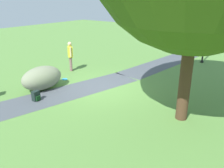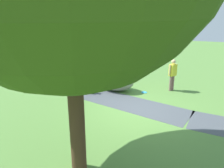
% 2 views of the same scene
% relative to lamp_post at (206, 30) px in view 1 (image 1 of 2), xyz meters
% --- Properties ---
extents(ground_plane, '(48.00, 48.00, 0.00)m').
position_rel_lamp_post_xyz_m(ground_plane, '(7.18, -2.16, -1.99)').
color(ground_plane, '#56853C').
extents(footpath_segment_near, '(8.14, 2.62, 0.01)m').
position_rel_lamp_post_xyz_m(footpath_segment_near, '(1.15, -1.81, -1.99)').
color(footpath_segment_near, '#484E55').
rests_on(footpath_segment_near, ground).
extents(footpath_segment_mid, '(8.16, 3.58, 0.01)m').
position_rel_lamp_post_xyz_m(footpath_segment_mid, '(9.00, -3.28, -1.99)').
color(footpath_segment_mid, '#484E55').
rests_on(footpath_segment_mid, ground).
extents(lamp_post, '(0.28, 0.28, 3.19)m').
position_rel_lamp_post_xyz_m(lamp_post, '(0.00, 0.00, 0.00)').
color(lamp_post, black).
rests_on(lamp_post, ground).
extents(lawn_boulder, '(1.98, 1.28, 1.03)m').
position_rel_lamp_post_xyz_m(lawn_boulder, '(8.83, -4.36, -1.47)').
color(lawn_boulder, gray).
rests_on(lawn_boulder, ground).
extents(man_near_boulder, '(0.41, 0.44, 1.62)m').
position_rel_lamp_post_xyz_m(man_near_boulder, '(6.14, -5.35, -1.06)').
color(man_near_boulder, '#7C595A').
rests_on(man_near_boulder, ground).
extents(backpack_by_boulder, '(0.29, 0.28, 0.40)m').
position_rel_lamp_post_xyz_m(backpack_by_boulder, '(9.80, -3.54, -1.80)').
color(backpack_by_boulder, black).
rests_on(backpack_by_boulder, ground).
extents(frisbee_on_grass, '(0.28, 0.28, 0.02)m').
position_rel_lamp_post_xyz_m(frisbee_on_grass, '(7.38, -4.54, -1.98)').
color(frisbee_on_grass, '#2FA2DC').
rests_on(frisbee_on_grass, ground).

